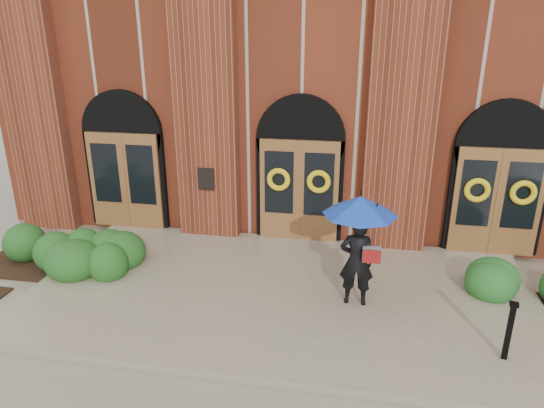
# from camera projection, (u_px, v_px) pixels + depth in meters

# --- Properties ---
(ground) EXTENTS (90.00, 90.00, 0.00)m
(ground) POSITION_uv_depth(u_px,v_px,m) (280.00, 300.00, 9.67)
(ground) COLOR gray
(ground) RESTS_ON ground
(landing) EXTENTS (10.00, 5.30, 0.15)m
(landing) POSITION_uv_depth(u_px,v_px,m) (281.00, 293.00, 9.78)
(landing) COLOR gray
(landing) RESTS_ON ground
(church_building) EXTENTS (16.20, 12.53, 7.00)m
(church_building) POSITION_uv_depth(u_px,v_px,m) (323.00, 77.00, 16.58)
(church_building) COLOR maroon
(church_building) RESTS_ON ground
(man_with_umbrella) EXTENTS (1.38, 1.38, 2.16)m
(man_with_umbrella) POSITION_uv_depth(u_px,v_px,m) (359.00, 230.00, 8.78)
(man_with_umbrella) COLOR black
(man_with_umbrella) RESTS_ON landing
(metal_post) EXTENTS (0.16, 0.16, 1.00)m
(metal_post) POSITION_uv_depth(u_px,v_px,m) (509.00, 330.00, 7.55)
(metal_post) COLOR black
(metal_post) RESTS_ON landing
(hedge_wall_left) EXTENTS (3.24, 1.29, 0.83)m
(hedge_wall_left) POSITION_uv_depth(u_px,v_px,m) (56.00, 250.00, 10.87)
(hedge_wall_left) COLOR #1E4F1A
(hedge_wall_left) RESTS_ON ground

